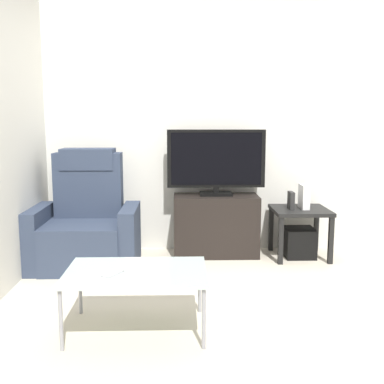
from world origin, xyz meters
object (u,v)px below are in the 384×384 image
object	(u,v)px
book_upright	(291,200)
game_console	(304,197)
cell_phone	(112,274)
coffee_table	(136,274)
subwoofer_box	(299,242)
television	(216,161)
tv_stand	(216,225)
side_table	(300,216)
recliner_armchair	(86,225)

from	to	relation	value
book_upright	game_console	distance (m)	0.14
book_upright	cell_phone	distance (m)	2.24
coffee_table	subwoofer_box	bearing A→B (deg)	47.44
television	game_console	xyz separation A→B (m)	(0.86, -0.10, -0.35)
book_upright	coffee_table	distance (m)	2.10
tv_stand	coffee_table	distance (m)	1.81
book_upright	cell_phone	bearing A→B (deg)	-132.47
coffee_table	book_upright	bearing A→B (deg)	49.09
tv_stand	television	distance (m)	0.65
television	book_upright	world-z (taller)	television
tv_stand	side_table	bearing A→B (deg)	-6.56
side_table	cell_phone	bearing A→B (deg)	-133.96
recliner_armchair	coffee_table	bearing A→B (deg)	-58.84
tv_stand	game_console	xyz separation A→B (m)	(0.86, -0.08, 0.30)
side_table	cell_phone	world-z (taller)	side_table
subwoofer_box	book_upright	distance (m)	0.44
recliner_armchair	side_table	bearing A→B (deg)	13.34
television	coffee_table	size ratio (longest dim) A/B	1.08
book_upright	game_console	xyz separation A→B (m)	(0.14, 0.03, 0.03)
tv_stand	television	size ratio (longest dim) A/B	0.87
side_table	coffee_table	xyz separation A→B (m)	(-1.47, -1.60, -0.04)
television	subwoofer_box	size ratio (longest dim) A/B	3.33
side_table	cell_phone	distance (m)	2.32
tv_stand	side_table	size ratio (longest dim) A/B	1.55
book_upright	cell_phone	world-z (taller)	book_upright
tv_stand	side_table	world-z (taller)	tv_stand
subwoofer_box	book_upright	bearing A→B (deg)	-168.69
cell_phone	book_upright	bearing A→B (deg)	76.30
tv_stand	book_upright	size ratio (longest dim) A/B	4.91
subwoofer_box	game_console	world-z (taller)	game_console
tv_stand	recliner_armchair	bearing A→B (deg)	-167.36
book_upright	coffee_table	world-z (taller)	book_upright
book_upright	side_table	bearing A→B (deg)	11.31
subwoofer_box	game_console	size ratio (longest dim) A/B	1.23
tv_stand	recliner_armchair	world-z (taller)	recliner_armchair
subwoofer_box	game_console	bearing A→B (deg)	15.95
side_table	coffee_table	bearing A→B (deg)	-132.56
subwoofer_box	game_console	distance (m)	0.46
book_upright	television	bearing A→B (deg)	169.57
tv_stand	cell_phone	bearing A→B (deg)	-114.00
television	coffee_table	distance (m)	1.92
coffee_table	game_console	bearing A→B (deg)	46.95
game_console	tv_stand	bearing A→B (deg)	174.37
side_table	coffee_table	size ratio (longest dim) A/B	0.60
book_upright	tv_stand	bearing A→B (deg)	171.00
side_table	game_console	xyz separation A→B (m)	(0.04, 0.01, 0.20)
television	tv_stand	bearing A→B (deg)	-90.00
recliner_armchair	cell_phone	bearing A→B (deg)	-64.63
television	recliner_armchair	distance (m)	1.40
television	subwoofer_box	world-z (taller)	television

